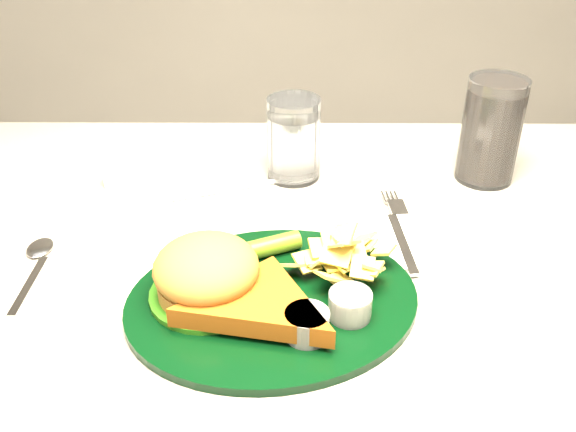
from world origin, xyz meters
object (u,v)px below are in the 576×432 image
at_px(dinner_plate, 272,278).
at_px(water_glass, 294,139).
at_px(cola_glass, 491,131).
at_px(fork_napkin, 401,239).

height_order(dinner_plate, water_glass, water_glass).
height_order(water_glass, cola_glass, cola_glass).
xyz_separation_m(dinner_plate, cola_glass, (0.30, 0.29, 0.04)).
xyz_separation_m(cola_glass, fork_napkin, (-0.14, -0.17, -0.07)).
relative_size(cola_glass, fork_napkin, 0.89).
relative_size(dinner_plate, water_glass, 2.63).
xyz_separation_m(dinner_plate, fork_napkin, (0.16, 0.12, -0.03)).
bearing_deg(cola_glass, water_glass, 179.33).
bearing_deg(fork_napkin, cola_glass, 45.82).
bearing_deg(fork_napkin, dinner_plate, -146.42).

